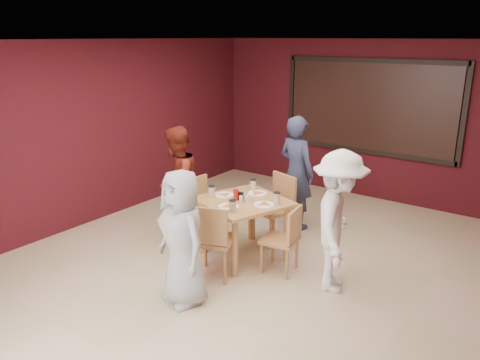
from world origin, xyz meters
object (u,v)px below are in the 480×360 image
Objects in this scene: chair_right at (285,236)px; diner_right at (338,222)px; diner_left at (177,183)px; chair_back at (277,204)px; chair_front at (212,237)px; diner_front at (182,238)px; diner_back at (296,173)px; dining_table at (243,207)px; chair_left at (202,207)px.

chair_right is 0.75m from diner_right.
diner_left is at bearing 178.57° from chair_right.
chair_back is 0.59× the size of diner_right.
diner_front reaches higher than chair_front.
diner_front is at bearing -88.80° from chair_back.
chair_right is 0.52× the size of diner_right.
chair_right is 1.38m from diner_front.
diner_right reaches higher than diner_front.
chair_front is 0.99× the size of chair_back.
diner_back is at bearing 94.43° from chair_back.
dining_table is at bearing 112.61° from diner_front.
diner_left is (-0.45, -0.02, 0.28)m from chair_left.
diner_left is at bearing -150.09° from chair_back.
chair_left is 1.42m from chair_right.
chair_front is 0.58× the size of diner_right.
chair_left is 0.58× the size of diner_left.
diner_front is (0.85, -1.30, 0.23)m from chair_left.
diner_back reaches higher than chair_right.
chair_right is at bearing -4.62° from dining_table.
chair_left is (-0.81, -0.70, -0.01)m from chair_back.
diner_left is (-1.26, -0.72, 0.27)m from chair_back.
diner_front is at bearing -84.76° from dining_table.
chair_front is 1.43m from chair_back.
chair_right is at bearing -51.92° from chair_back.
diner_left is at bearing -177.32° from chair_left.
chair_left is at bearing -139.12° from chair_back.
diner_left reaches higher than chair_back.
diner_back is (-0.09, 2.61, 0.10)m from diner_front.
chair_left is 0.55× the size of diner_back.
chair_back is 0.64× the size of diner_front.
chair_left is at bearing 72.07° from diner_back.
chair_right is 1.57m from diner_back.
diner_front is at bearing 28.71° from diner_left.
diner_front is 0.93× the size of diner_left.
chair_right is (0.63, 0.66, -0.06)m from chair_front.
diner_front is (0.04, -2.00, 0.21)m from chair_back.
diner_right is (2.08, -0.04, 0.29)m from chair_left.
dining_table is 1.37× the size of chair_left.
chair_back is 1.49m from diner_right.
diner_back is at bearing 88.77° from dining_table.
chair_left is 0.57× the size of diner_right.
chair_front is (0.05, -0.71, -0.15)m from dining_table.
chair_back is 0.59× the size of diner_left.
chair_back is at bearing 128.08° from chair_right.
diner_right reaches higher than diner_left.
dining_table is 0.71m from chair_right.
dining_table is 1.19m from diner_left.
diner_left is 2.52m from diner_right.
diner_back is 1.89m from diner_right.
chair_left is 1.56m from diner_back.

